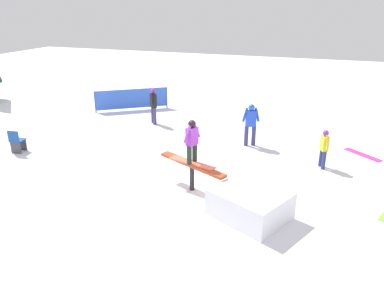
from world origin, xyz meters
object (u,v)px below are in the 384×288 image
(loose_snowboard_magenta, at_px, (363,155))
(folding_chair, at_px, (17,142))
(bystander_blue, at_px, (251,123))
(bystander_yellow, at_px, (324,147))
(rail_feature, at_px, (192,167))
(bystander_black, at_px, (153,104))
(main_rider_on_rail, at_px, (192,143))

(loose_snowboard_magenta, relative_size, folding_chair, 1.64)
(bystander_blue, distance_m, bystander_yellow, 3.00)
(rail_feature, xyz_separation_m, bystander_blue, (-0.86, -4.25, 0.20))
(loose_snowboard_magenta, bearing_deg, bystander_blue, -133.67)
(bystander_black, bearing_deg, folding_chair, -75.75)
(loose_snowboard_magenta, xyz_separation_m, folding_chair, (12.10, 4.06, 0.40))
(rail_feature, height_order, folding_chair, folding_chair)
(bystander_black, bearing_deg, loose_snowboard_magenta, 42.40)
(rail_feature, relative_size, bystander_blue, 1.41)
(bystander_blue, bearing_deg, loose_snowboard_magenta, -18.75)
(main_rider_on_rail, height_order, bystander_blue, main_rider_on_rail)
(rail_feature, relative_size, loose_snowboard_magenta, 1.61)
(main_rider_on_rail, xyz_separation_m, loose_snowboard_magenta, (-4.98, -4.68, -1.49))
(rail_feature, height_order, bystander_yellow, bystander_yellow)
(main_rider_on_rail, xyz_separation_m, bystander_yellow, (-3.59, -3.01, -0.76))
(bystander_yellow, bearing_deg, rail_feature, 107.02)
(rail_feature, distance_m, bystander_yellow, 4.68)
(bystander_black, relative_size, bystander_blue, 0.99)
(bystander_black, height_order, bystander_yellow, bystander_black)
(rail_feature, height_order, main_rider_on_rail, main_rider_on_rail)
(rail_feature, distance_m, bystander_black, 6.74)
(bystander_black, distance_m, loose_snowboard_magenta, 8.92)
(main_rider_on_rail, height_order, bystander_black, main_rider_on_rail)
(bystander_yellow, relative_size, folding_chair, 1.51)
(rail_feature, height_order, bystander_black, bystander_black)
(main_rider_on_rail, xyz_separation_m, bystander_blue, (-0.86, -4.25, -0.58))
(main_rider_on_rail, bearing_deg, bystander_blue, -84.90)
(main_rider_on_rail, distance_m, folding_chair, 7.23)
(bystander_black, xyz_separation_m, bystander_yellow, (-7.44, 2.53, -0.17))
(bystander_black, xyz_separation_m, loose_snowboard_magenta, (-8.83, 0.85, -0.91))
(folding_chair, bearing_deg, bystander_black, -130.87)
(bystander_black, distance_m, folding_chair, 5.91)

